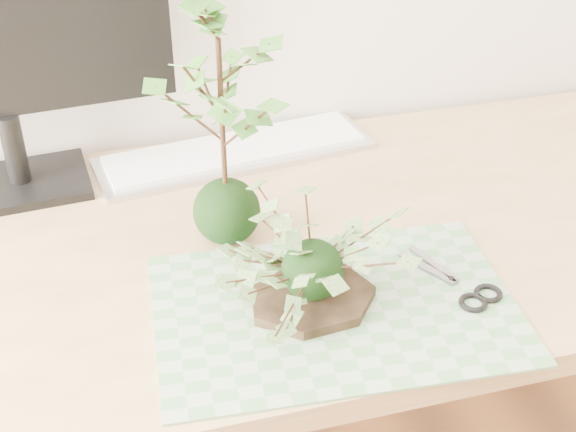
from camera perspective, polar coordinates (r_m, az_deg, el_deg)
The scene contains 7 objects.
desk at distance 1.30m, azimuth 0.61°, elevation -4.52°, with size 1.60×0.70×0.74m.
cutting_mat at distance 1.11m, azimuth 3.39°, elevation -6.55°, with size 0.49×0.33×0.00m, color #598F58.
stone_dish at distance 1.11m, azimuth 1.71°, elevation -5.89°, with size 0.18×0.18×0.01m, color black.
ivy_kokedama at distance 1.05m, azimuth 1.79°, elevation -2.12°, with size 0.31×0.31×0.17m.
maple_kokedama at distance 1.10m, azimuth -4.94°, elevation 11.23°, with size 0.29×0.29×0.43m.
keyboard at distance 1.46m, azimuth -3.79°, elevation 4.57°, with size 0.51×0.21×0.02m.
scissors at distance 1.15m, azimuth 12.36°, elevation -5.33°, with size 0.09×0.17×0.01m.
Camera 1 is at (-0.25, 0.25, 1.46)m, focal length 50.00 mm.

